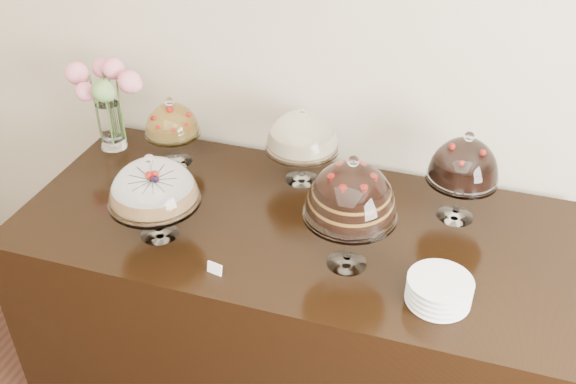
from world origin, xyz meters
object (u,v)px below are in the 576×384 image
(cake_stand_sugar_sponge, at_px, (153,186))
(cake_stand_dark_choco, at_px, (464,164))
(cake_stand_choco_layer, at_px, (351,195))
(display_counter, at_px, (291,304))
(plate_stack, at_px, (439,291))
(flower_vase, at_px, (105,94))
(cake_stand_cheesecake, at_px, (302,135))
(cake_stand_fruit_tart, at_px, (172,123))

(cake_stand_sugar_sponge, height_order, cake_stand_dark_choco, cake_stand_dark_choco)
(cake_stand_choco_layer, xyz_separation_m, cake_stand_dark_choco, (0.35, 0.42, -0.06))
(cake_stand_choco_layer, relative_size, cake_stand_dark_choco, 1.19)
(display_counter, relative_size, plate_stack, 10.18)
(cake_stand_sugar_sponge, distance_m, cake_stand_choco_layer, 0.74)
(cake_stand_dark_choco, distance_m, plate_stack, 0.56)
(cake_stand_dark_choco, height_order, plate_stack, cake_stand_dark_choco)
(display_counter, xyz_separation_m, flower_vase, (-0.99, 0.32, 0.72))
(cake_stand_cheesecake, bearing_deg, cake_stand_dark_choco, -6.26)
(cake_stand_choco_layer, bearing_deg, cake_stand_sugar_sponge, -176.00)
(display_counter, bearing_deg, plate_stack, -24.34)
(cake_stand_dark_choco, bearing_deg, cake_stand_choco_layer, -130.06)
(display_counter, distance_m, cake_stand_choco_layer, 0.82)
(cake_stand_sugar_sponge, height_order, flower_vase, flower_vase)
(display_counter, distance_m, cake_stand_cheesecake, 0.75)
(cake_stand_sugar_sponge, distance_m, flower_vase, 0.76)
(cake_stand_fruit_tart, bearing_deg, cake_stand_dark_choco, -1.88)
(cake_stand_cheesecake, relative_size, cake_stand_fruit_tart, 1.11)
(cake_stand_dark_choco, bearing_deg, display_counter, -158.62)
(cake_stand_cheesecake, xyz_separation_m, plate_stack, (0.66, -0.59, -0.18))
(plate_stack, bearing_deg, cake_stand_choco_layer, 163.83)
(cake_stand_dark_choco, xyz_separation_m, cake_stand_fruit_tart, (-1.27, 0.04, -0.05))
(cake_stand_sugar_sponge, relative_size, cake_stand_choco_layer, 0.78)
(display_counter, relative_size, cake_stand_choco_layer, 4.77)
(cake_stand_choco_layer, relative_size, cake_stand_fruit_tart, 1.42)
(cake_stand_choco_layer, xyz_separation_m, plate_stack, (0.34, -0.10, -0.26))
(cake_stand_cheesecake, distance_m, plate_stack, 0.91)
(display_counter, height_order, cake_stand_choco_layer, cake_stand_choco_layer)
(cake_stand_fruit_tart, distance_m, flower_vase, 0.36)
(display_counter, xyz_separation_m, cake_stand_dark_choco, (0.62, 0.24, 0.70))
(display_counter, bearing_deg, cake_stand_sugar_sponge, -154.15)
(cake_stand_sugar_sponge, bearing_deg, plate_stack, -2.53)
(cake_stand_choco_layer, distance_m, cake_stand_dark_choco, 0.55)
(display_counter, distance_m, cake_stand_dark_choco, 0.96)
(cake_stand_choco_layer, height_order, cake_stand_dark_choco, cake_stand_choco_layer)
(flower_vase, bearing_deg, display_counter, -18.06)
(cake_stand_sugar_sponge, distance_m, cake_stand_dark_choco, 1.19)
(cake_stand_sugar_sponge, bearing_deg, cake_stand_choco_layer, 4.00)
(cake_stand_choco_layer, height_order, plate_stack, cake_stand_choco_layer)
(cake_stand_fruit_tart, xyz_separation_m, plate_stack, (1.26, -0.56, -0.15))
(cake_stand_choco_layer, bearing_deg, cake_stand_fruit_tart, 153.29)
(plate_stack, bearing_deg, cake_stand_sugar_sponge, 177.47)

